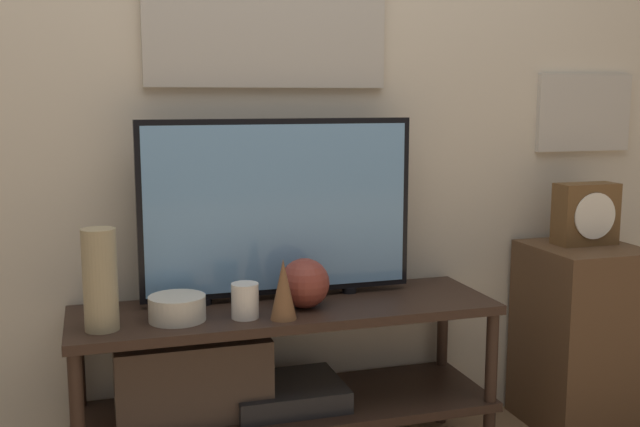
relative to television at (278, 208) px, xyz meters
The scene contains 10 objects.
wall_back 0.52m from the television, 91.14° to the left, with size 6.40×0.08×2.70m.
media_console 0.53m from the television, 141.39° to the right, with size 1.35×0.42×0.55m.
television is the anchor object (origin of this frame).
vase_slim_bronze 0.31m from the television, 100.57° to the right, with size 0.08×0.08×0.18m.
vase_tall_ceramic 0.61m from the television, 162.45° to the right, with size 0.10×0.10×0.29m.
vase_round_glass 0.26m from the television, 68.07° to the right, with size 0.16×0.16×0.16m.
vase_wide_bowl 0.46m from the television, 156.85° to the right, with size 0.17×0.17×0.08m.
candle_jar 0.35m from the television, 129.46° to the right, with size 0.08×0.08×0.11m.
side_table 1.24m from the television, ahead, with size 0.37×0.38×0.68m.
mantel_clock 1.15m from the television, ahead, with size 0.23×0.11×0.22m.
Camera 1 is at (-0.58, -2.00, 1.21)m, focal length 42.00 mm.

